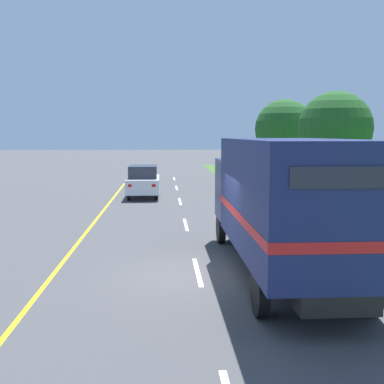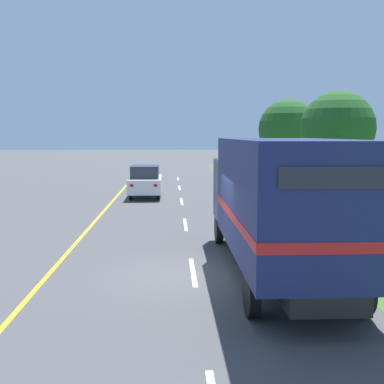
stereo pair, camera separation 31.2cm
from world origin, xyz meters
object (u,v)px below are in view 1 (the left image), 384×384
Objects in this scene: highway_sign at (340,170)px; roadside_tree_near at (335,128)px; lead_car_white at (143,181)px; horse_trailer_truck at (284,200)px; roadside_tree_mid at (284,129)px; roadside_tree_far at (282,134)px.

highway_sign is 0.54× the size of roadside_tree_near.
lead_car_white is at bearing 166.90° from roadside_tree_near.
horse_trailer_truck is 2.15× the size of lead_car_white.
horse_trailer_truck reaches higher than lead_car_white.
roadside_tree_mid reaches higher than roadside_tree_near.
roadside_tree_far is (7.09, 28.96, 1.64)m from horse_trailer_truck.
horse_trailer_truck is at bearing -118.10° from highway_sign.
roadside_tree_mid is (5.82, 23.09, 1.99)m from horse_trailer_truck.
roadside_tree_far is at bearing 77.80° from roadside_tree_mid.
highway_sign is at bearing -96.99° from roadside_tree_far.
roadside_tree_near is at bearing -13.10° from lead_car_white.
horse_trailer_truck is 1.52× the size of roadside_tree_far.
horse_trailer_truck is 16.25m from lead_car_white.
horse_trailer_truck is 9.76m from highway_sign.
horse_trailer_truck is 14.75m from roadside_tree_near.
highway_sign is 14.66m from roadside_tree_mid.
lead_car_white is at bearing 140.93° from highway_sign.
highway_sign is at bearing -94.84° from roadside_tree_mid.
highway_sign is at bearing -39.07° from lead_car_white.
roadside_tree_far is (1.27, 5.87, -0.35)m from roadside_tree_mid.
roadside_tree_near is 9.78m from roadside_tree_mid.
roadside_tree_far reaches higher than lead_car_white.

